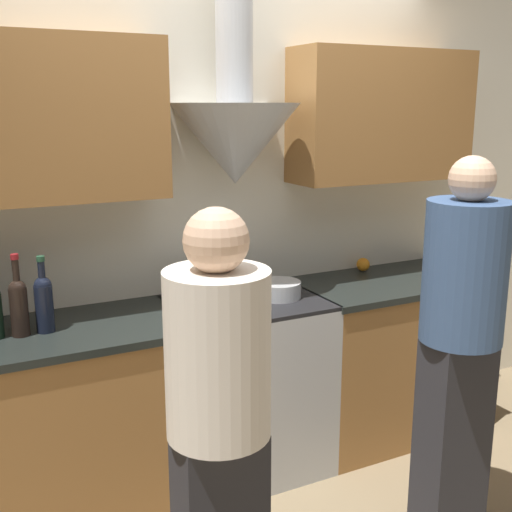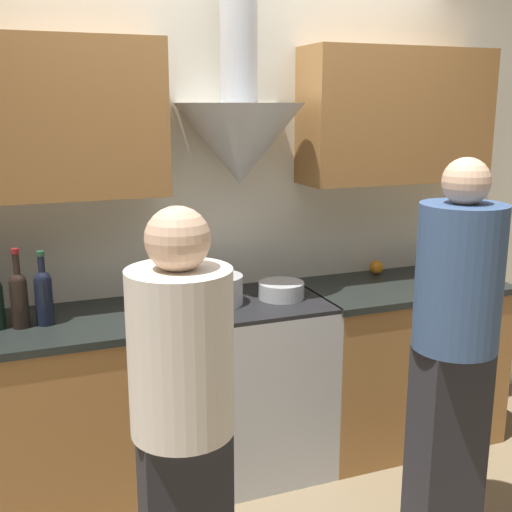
{
  "view_description": "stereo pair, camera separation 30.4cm",
  "coord_description": "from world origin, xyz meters",
  "px_view_note": "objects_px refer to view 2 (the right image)",
  "views": [
    {
      "loc": [
        -1.34,
        -2.42,
        1.86
      ],
      "look_at": [
        0.0,
        0.21,
        1.16
      ],
      "focal_mm": 45.0,
      "sensor_mm": 36.0,
      "label": 1
    },
    {
      "loc": [
        -1.06,
        -2.55,
        1.86
      ],
      "look_at": [
        0.0,
        0.21,
        1.16
      ],
      "focal_mm": 45.0,
      "sensor_mm": 36.0,
      "label": 2
    }
  ],
  "objects_px": {
    "stove_range": "(249,384)",
    "orange_fruit": "(376,267)",
    "person_foreground_left": "(183,426)",
    "wine_bottle_7": "(19,297)",
    "wine_bottle_8": "(44,294)",
    "mixing_bowl": "(281,290)",
    "stock_pot": "(215,290)",
    "person_foreground_right": "(454,344)"
  },
  "relations": [
    {
      "from": "stove_range",
      "to": "stock_pot",
      "type": "distance_m",
      "value": 0.55
    },
    {
      "from": "wine_bottle_7",
      "to": "stock_pot",
      "type": "distance_m",
      "value": 0.9
    },
    {
      "from": "orange_fruit",
      "to": "person_foreground_left",
      "type": "bearing_deg",
      "value": -139.41
    },
    {
      "from": "wine_bottle_7",
      "to": "stock_pot",
      "type": "bearing_deg",
      "value": 1.33
    },
    {
      "from": "wine_bottle_7",
      "to": "stock_pot",
      "type": "xyz_separation_m",
      "value": [
        0.9,
        0.02,
        -0.07
      ]
    },
    {
      "from": "stock_pot",
      "to": "mixing_bowl",
      "type": "relative_size",
      "value": 1.17
    },
    {
      "from": "wine_bottle_8",
      "to": "person_foreground_left",
      "type": "xyz_separation_m",
      "value": [
        0.35,
        -1.04,
        -0.18
      ]
    },
    {
      "from": "stock_pot",
      "to": "mixing_bowl",
      "type": "height_order",
      "value": "stock_pot"
    },
    {
      "from": "mixing_bowl",
      "to": "person_foreground_left",
      "type": "bearing_deg",
      "value": -127.15
    },
    {
      "from": "wine_bottle_7",
      "to": "orange_fruit",
      "type": "distance_m",
      "value": 1.95
    },
    {
      "from": "wine_bottle_7",
      "to": "wine_bottle_8",
      "type": "height_order",
      "value": "wine_bottle_7"
    },
    {
      "from": "mixing_bowl",
      "to": "wine_bottle_7",
      "type": "bearing_deg",
      "value": 179.53
    },
    {
      "from": "stove_range",
      "to": "wine_bottle_8",
      "type": "relative_size",
      "value": 2.73
    },
    {
      "from": "wine_bottle_8",
      "to": "person_foreground_left",
      "type": "distance_m",
      "value": 1.12
    },
    {
      "from": "stove_range",
      "to": "wine_bottle_8",
      "type": "xyz_separation_m",
      "value": [
        -0.96,
        -0.01,
        0.59
      ]
    },
    {
      "from": "stock_pot",
      "to": "orange_fruit",
      "type": "xyz_separation_m",
      "value": [
        1.03,
        0.2,
        -0.03
      ]
    },
    {
      "from": "wine_bottle_8",
      "to": "mixing_bowl",
      "type": "height_order",
      "value": "wine_bottle_8"
    },
    {
      "from": "wine_bottle_7",
      "to": "person_foreground_left",
      "type": "bearing_deg",
      "value": -66.58
    },
    {
      "from": "orange_fruit",
      "to": "wine_bottle_8",
      "type": "bearing_deg",
      "value": -173.07
    },
    {
      "from": "wine_bottle_8",
      "to": "mixing_bowl",
      "type": "bearing_deg",
      "value": -0.61
    },
    {
      "from": "stove_range",
      "to": "wine_bottle_7",
      "type": "relative_size",
      "value": 2.58
    },
    {
      "from": "wine_bottle_8",
      "to": "mixing_bowl",
      "type": "relative_size",
      "value": 1.45
    },
    {
      "from": "wine_bottle_8",
      "to": "stock_pot",
      "type": "xyz_separation_m",
      "value": [
        0.8,
        0.02,
        -0.07
      ]
    },
    {
      "from": "wine_bottle_8",
      "to": "person_foreground_left",
      "type": "height_order",
      "value": "person_foreground_left"
    },
    {
      "from": "mixing_bowl",
      "to": "person_foreground_left",
      "type": "xyz_separation_m",
      "value": [
        -0.78,
        -1.03,
        -0.08
      ]
    },
    {
      "from": "stove_range",
      "to": "stock_pot",
      "type": "xyz_separation_m",
      "value": [
        -0.17,
        0.01,
        0.52
      ]
    },
    {
      "from": "stove_range",
      "to": "orange_fruit",
      "type": "relative_size",
      "value": 11.71
    },
    {
      "from": "mixing_bowl",
      "to": "person_foreground_right",
      "type": "xyz_separation_m",
      "value": [
        0.38,
        -0.87,
        -0.03
      ]
    },
    {
      "from": "stove_range",
      "to": "wine_bottle_8",
      "type": "bearing_deg",
      "value": -179.6
    },
    {
      "from": "orange_fruit",
      "to": "person_foreground_right",
      "type": "bearing_deg",
      "value": -105.84
    },
    {
      "from": "stove_range",
      "to": "person_foreground_left",
      "type": "xyz_separation_m",
      "value": [
        -0.61,
        -1.05,
        0.41
      ]
    },
    {
      "from": "wine_bottle_7",
      "to": "person_foreground_left",
      "type": "height_order",
      "value": "person_foreground_left"
    },
    {
      "from": "person_foreground_left",
      "to": "stove_range",
      "type": "bearing_deg",
      "value": 59.71
    },
    {
      "from": "stock_pot",
      "to": "mixing_bowl",
      "type": "bearing_deg",
      "value": -5.26
    },
    {
      "from": "wine_bottle_7",
      "to": "person_foreground_right",
      "type": "height_order",
      "value": "person_foreground_right"
    },
    {
      "from": "stove_range",
      "to": "person_foreground_right",
      "type": "relative_size",
      "value": 0.55
    },
    {
      "from": "wine_bottle_7",
      "to": "wine_bottle_8",
      "type": "xyz_separation_m",
      "value": [
        0.1,
        0.0,
        -0.0
      ]
    },
    {
      "from": "person_foreground_right",
      "to": "stock_pot",
      "type": "bearing_deg",
      "value": 128.76
    },
    {
      "from": "orange_fruit",
      "to": "stock_pot",
      "type": "bearing_deg",
      "value": -168.87
    },
    {
      "from": "stock_pot",
      "to": "orange_fruit",
      "type": "relative_size",
      "value": 3.47
    },
    {
      "from": "person_foreground_right",
      "to": "stove_range",
      "type": "bearing_deg",
      "value": 121.96
    },
    {
      "from": "stove_range",
      "to": "person_foreground_left",
      "type": "distance_m",
      "value": 1.28
    }
  ]
}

